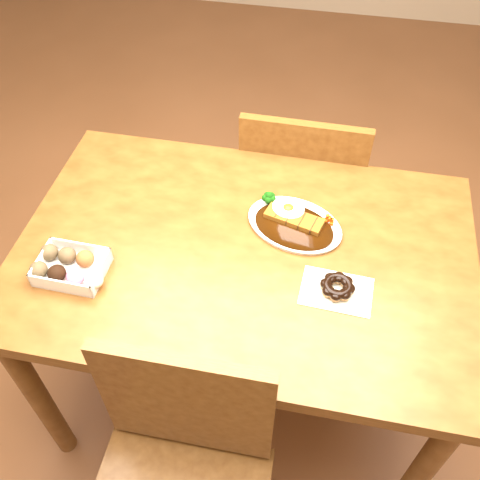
% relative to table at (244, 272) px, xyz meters
% --- Properties ---
extents(ground, '(6.00, 6.00, 0.00)m').
position_rel_table_xyz_m(ground, '(0.00, 0.00, -0.65)').
color(ground, brown).
rests_on(ground, ground).
extents(table, '(1.20, 0.80, 0.75)m').
position_rel_table_xyz_m(table, '(0.00, 0.00, 0.00)').
color(table, '#512B10').
rests_on(table, ground).
extents(chair_far, '(0.42, 0.42, 0.87)m').
position_rel_table_xyz_m(chair_far, '(0.11, 0.53, -0.17)').
color(chair_far, '#512B10').
rests_on(chair_far, ground).
extents(katsu_curry_plate, '(0.31, 0.26, 0.05)m').
position_rel_table_xyz_m(katsu_curry_plate, '(0.11, 0.11, 0.11)').
color(katsu_curry_plate, white).
rests_on(katsu_curry_plate, table).
extents(donut_box, '(0.19, 0.13, 0.05)m').
position_rel_table_xyz_m(donut_box, '(-0.41, -0.16, 0.12)').
color(donut_box, white).
rests_on(donut_box, table).
extents(pon_de_ring, '(0.18, 0.13, 0.03)m').
position_rel_table_xyz_m(pon_de_ring, '(0.25, -0.09, 0.12)').
color(pon_de_ring, silver).
rests_on(pon_de_ring, table).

